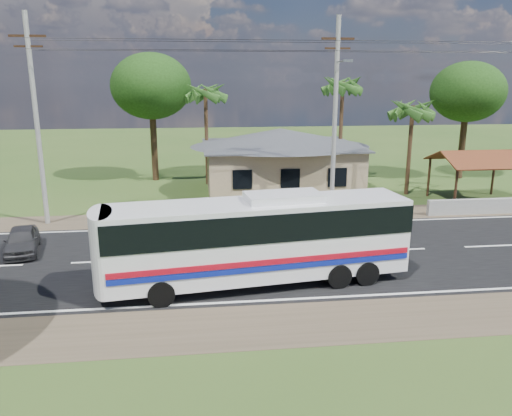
# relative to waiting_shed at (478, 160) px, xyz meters

# --- Properties ---
(ground) EXTENTS (120.00, 120.00, 0.00)m
(ground) POSITION_rel_waiting_shed_xyz_m (-13.00, -8.50, -2.73)
(ground) COLOR #304E1B
(ground) RESTS_ON ground
(road) EXTENTS (120.00, 16.00, 0.03)m
(road) POSITION_rel_waiting_shed_xyz_m (-13.00, -8.50, -2.72)
(road) COLOR black
(road) RESTS_ON ground
(house) EXTENTS (12.40, 10.00, 5.00)m
(house) POSITION_rel_waiting_shed_xyz_m (-12.00, 4.50, -0.09)
(house) COLOR tan
(house) RESTS_ON ground
(waiting_shed) EXTENTS (5.20, 4.48, 3.35)m
(waiting_shed) POSITION_rel_waiting_shed_xyz_m (0.00, 0.00, 0.00)
(waiting_shed) COLOR #331F12
(waiting_shed) RESTS_ON ground
(concrete_barrier) EXTENTS (7.00, 0.30, 0.90)m
(concrete_barrier) POSITION_rel_waiting_shed_xyz_m (-1.00, -2.90, -2.28)
(concrete_barrier) COLOR #9E9E99
(concrete_barrier) RESTS_ON ground
(utility_poles) EXTENTS (32.80, 2.22, 11.00)m
(utility_poles) POSITION_rel_waiting_shed_xyz_m (-10.33, -2.01, 3.04)
(utility_poles) COLOR #9E9E99
(utility_poles) RESTS_ON ground
(palm_near) EXTENTS (2.80, 2.80, 6.70)m
(palm_near) POSITION_rel_waiting_shed_xyz_m (-3.50, 2.50, 2.98)
(palm_near) COLOR #47301E
(palm_near) RESTS_ON ground
(palm_mid) EXTENTS (2.80, 2.80, 8.20)m
(palm_mid) POSITION_rel_waiting_shed_xyz_m (-7.00, 7.00, 4.43)
(palm_mid) COLOR #47301E
(palm_mid) RESTS_ON ground
(palm_far) EXTENTS (2.80, 2.80, 7.70)m
(palm_far) POSITION_rel_waiting_shed_xyz_m (-17.00, 7.50, 3.95)
(palm_far) COLOR #47301E
(palm_far) RESTS_ON ground
(tree_behind_house) EXTENTS (6.00, 6.00, 9.61)m
(tree_behind_house) POSITION_rel_waiting_shed_xyz_m (-21.00, 9.50, 4.39)
(tree_behind_house) COLOR #47301E
(tree_behind_house) RESTS_ON ground
(tree_behind_shed) EXTENTS (5.60, 5.60, 9.02)m
(tree_behind_shed) POSITION_rel_waiting_shed_xyz_m (3.00, 7.50, 3.95)
(tree_behind_shed) COLOR #47301E
(tree_behind_shed) RESTS_ON ground
(coach_bus) EXTENTS (11.69, 3.88, 3.57)m
(coach_bus) POSITION_rel_waiting_shed_xyz_m (-15.44, -11.62, -0.69)
(coach_bus) COLOR silver
(coach_bus) RESTS_ON ground
(motorcycle) EXTENTS (1.76, 0.84, 0.89)m
(motorcycle) POSITION_rel_waiting_shed_xyz_m (-10.26, -3.78, -2.28)
(motorcycle) COLOR black
(motorcycle) RESTS_ON ground
(small_car) EXTENTS (2.11, 3.68, 1.18)m
(small_car) POSITION_rel_waiting_shed_xyz_m (-25.76, -6.80, -2.14)
(small_car) COLOR #2B2A2D
(small_car) RESTS_ON ground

